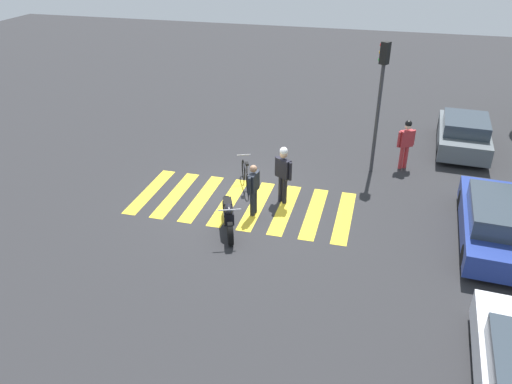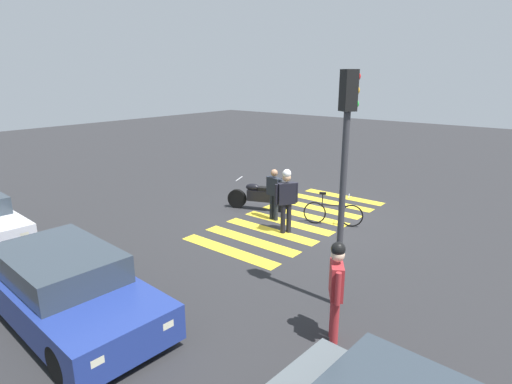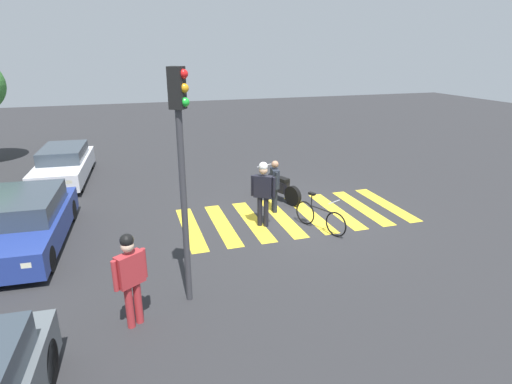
{
  "view_description": "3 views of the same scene",
  "coord_description": "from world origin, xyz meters",
  "px_view_note": "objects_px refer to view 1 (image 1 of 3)",
  "views": [
    {
      "loc": [
        13.01,
        3.89,
        7.74
      ],
      "look_at": [
        0.83,
        0.65,
        0.93
      ],
      "focal_mm": 35.12,
      "sensor_mm": 36.0,
      "label": 1
    },
    {
      "loc": [
        -6.77,
        10.41,
        4.37
      ],
      "look_at": [
        0.38,
        1.54,
        1.15
      ],
      "focal_mm": 29.17,
      "sensor_mm": 36.0,
      "label": 2
    },
    {
      "loc": [
        -10.62,
        4.62,
        4.73
      ],
      "look_at": [
        0.03,
        1.23,
        0.87
      ],
      "focal_mm": 29.05,
      "sensor_mm": 36.0,
      "label": 3
    }
  ],
  "objects_px": {
    "car_blue_hatchback": "(499,222)",
    "traffic_light_pole": "(380,88)",
    "leaning_bicycle": "(246,176)",
    "police_motorcycle": "(228,215)",
    "officer_by_motorcycle": "(283,171)",
    "pedestrian_bystander": "(406,141)",
    "officer_on_foot": "(253,187)",
    "car_grey_coupe": "(464,134)"
  },
  "relations": [
    {
      "from": "car_blue_hatchback",
      "to": "traffic_light_pole",
      "type": "xyz_separation_m",
      "value": [
        -3.67,
        -3.56,
        2.36
      ]
    },
    {
      "from": "leaning_bicycle",
      "to": "car_blue_hatchback",
      "type": "distance_m",
      "value": 7.63
    },
    {
      "from": "leaning_bicycle",
      "to": "traffic_light_pole",
      "type": "xyz_separation_m",
      "value": [
        -2.28,
        3.94,
        2.6
      ]
    },
    {
      "from": "leaning_bicycle",
      "to": "car_blue_hatchback",
      "type": "relative_size",
      "value": 0.36
    },
    {
      "from": "police_motorcycle",
      "to": "officer_by_motorcycle",
      "type": "bearing_deg",
      "value": 149.26
    },
    {
      "from": "police_motorcycle",
      "to": "pedestrian_bystander",
      "type": "xyz_separation_m",
      "value": [
        -5.45,
        4.76,
        0.58
      ]
    },
    {
      "from": "officer_by_motorcycle",
      "to": "officer_on_foot",
      "type": "bearing_deg",
      "value": -36.24
    },
    {
      "from": "leaning_bicycle",
      "to": "officer_on_foot",
      "type": "distance_m",
      "value": 1.89
    },
    {
      "from": "car_grey_coupe",
      "to": "traffic_light_pole",
      "type": "bearing_deg",
      "value": -49.3
    },
    {
      "from": "car_blue_hatchback",
      "to": "traffic_light_pole",
      "type": "height_order",
      "value": "traffic_light_pole"
    },
    {
      "from": "officer_on_foot",
      "to": "car_blue_hatchback",
      "type": "relative_size",
      "value": 0.35
    },
    {
      "from": "leaning_bicycle",
      "to": "officer_on_foot",
      "type": "height_order",
      "value": "officer_on_foot"
    },
    {
      "from": "police_motorcycle",
      "to": "car_blue_hatchback",
      "type": "bearing_deg",
      "value": 99.97
    },
    {
      "from": "officer_on_foot",
      "to": "pedestrian_bystander",
      "type": "bearing_deg",
      "value": 136.0
    },
    {
      "from": "car_blue_hatchback",
      "to": "officer_by_motorcycle",
      "type": "bearing_deg",
      "value": -96.17
    },
    {
      "from": "car_grey_coupe",
      "to": "traffic_light_pole",
      "type": "height_order",
      "value": "traffic_light_pole"
    },
    {
      "from": "leaning_bicycle",
      "to": "officer_on_foot",
      "type": "bearing_deg",
      "value": 23.38
    },
    {
      "from": "leaning_bicycle",
      "to": "officer_on_foot",
      "type": "xyz_separation_m",
      "value": [
        1.66,
        0.72,
        0.53
      ]
    },
    {
      "from": "police_motorcycle",
      "to": "leaning_bicycle",
      "type": "distance_m",
      "value": 2.67
    },
    {
      "from": "officer_by_motorcycle",
      "to": "pedestrian_bystander",
      "type": "distance_m",
      "value": 5.04
    },
    {
      "from": "car_grey_coupe",
      "to": "car_blue_hatchback",
      "type": "bearing_deg",
      "value": 2.77
    },
    {
      "from": "pedestrian_bystander",
      "to": "car_blue_hatchback",
      "type": "bearing_deg",
      "value": 30.79
    },
    {
      "from": "officer_by_motorcycle",
      "to": "traffic_light_pole",
      "type": "height_order",
      "value": "traffic_light_pole"
    },
    {
      "from": "officer_on_foot",
      "to": "car_grey_coupe",
      "type": "height_order",
      "value": "officer_on_foot"
    },
    {
      "from": "officer_by_motorcycle",
      "to": "car_blue_hatchback",
      "type": "relative_size",
      "value": 0.4
    },
    {
      "from": "car_blue_hatchback",
      "to": "leaning_bicycle",
      "type": "bearing_deg",
      "value": -100.49
    },
    {
      "from": "officer_on_foot",
      "to": "car_blue_hatchback",
      "type": "height_order",
      "value": "officer_on_foot"
    },
    {
      "from": "car_grey_coupe",
      "to": "leaning_bicycle",
      "type": "bearing_deg",
      "value": -54.79
    },
    {
      "from": "police_motorcycle",
      "to": "traffic_light_pole",
      "type": "height_order",
      "value": "traffic_light_pole"
    },
    {
      "from": "police_motorcycle",
      "to": "pedestrian_bystander",
      "type": "relative_size",
      "value": 1.12
    },
    {
      "from": "police_motorcycle",
      "to": "officer_by_motorcycle",
      "type": "xyz_separation_m",
      "value": [
        -1.93,
        1.15,
        0.63
      ]
    },
    {
      "from": "officer_on_foot",
      "to": "car_grey_coupe",
      "type": "bearing_deg",
      "value": 136.15
    },
    {
      "from": "car_grey_coupe",
      "to": "officer_by_motorcycle",
      "type": "bearing_deg",
      "value": -44.92
    },
    {
      "from": "leaning_bicycle",
      "to": "police_motorcycle",
      "type": "bearing_deg",
      "value": 5.42
    },
    {
      "from": "police_motorcycle",
      "to": "car_blue_hatchback",
      "type": "xyz_separation_m",
      "value": [
        -1.27,
        7.24,
        0.17
      ]
    },
    {
      "from": "leaning_bicycle",
      "to": "officer_on_foot",
      "type": "relative_size",
      "value": 1.02
    },
    {
      "from": "police_motorcycle",
      "to": "car_grey_coupe",
      "type": "bearing_deg",
      "value": 138.12
    },
    {
      "from": "police_motorcycle",
      "to": "leaning_bicycle",
      "type": "relative_size",
      "value": 1.23
    },
    {
      "from": "officer_by_motorcycle",
      "to": "car_grey_coupe",
      "type": "height_order",
      "value": "officer_by_motorcycle"
    },
    {
      "from": "officer_by_motorcycle",
      "to": "car_blue_hatchback",
      "type": "distance_m",
      "value": 6.15
    },
    {
      "from": "pedestrian_bystander",
      "to": "car_blue_hatchback",
      "type": "relative_size",
      "value": 0.39
    },
    {
      "from": "officer_by_motorcycle",
      "to": "pedestrian_bystander",
      "type": "bearing_deg",
      "value": 134.23
    }
  ]
}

